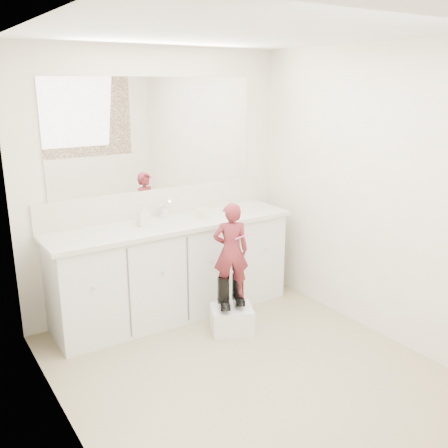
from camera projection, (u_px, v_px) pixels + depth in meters
floor at (251, 373)px, 3.73m from camera, size 3.00×3.00×0.00m
ceiling at (257, 31)px, 3.07m from camera, size 3.00×3.00×0.00m
wall_back at (157, 183)px, 4.60m from camera, size 2.60×0.00×2.60m
wall_left at (61, 253)px, 2.71m from camera, size 0.00×3.00×3.00m
wall_right at (381, 195)px, 4.08m from camera, size 0.00×3.00×3.00m
vanity_cabinet at (173, 270)px, 4.60m from camera, size 2.20×0.55×0.85m
countertop at (173, 224)px, 4.46m from camera, size 2.28×0.58×0.04m
backsplash at (158, 202)px, 4.64m from camera, size 2.28×0.03×0.25m
mirror at (156, 135)px, 4.47m from camera, size 2.00×0.02×1.00m
faucet at (164, 213)px, 4.58m from camera, size 0.08×0.08×0.10m
cup at (202, 213)px, 4.56m from camera, size 0.11×0.11×0.10m
soap_bottle at (143, 214)px, 4.32m from camera, size 0.09×0.10×0.20m
step_stool at (232, 319)px, 4.33m from camera, size 0.44×0.41×0.22m
boot_left at (223, 293)px, 4.23m from camera, size 0.18×0.22×0.29m
boot_right at (238, 289)px, 4.31m from camera, size 0.18×0.22×0.29m
toddler at (231, 251)px, 4.17m from camera, size 0.36×0.30×0.82m
toothbrush at (243, 236)px, 4.10m from camera, size 0.13×0.07×0.06m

